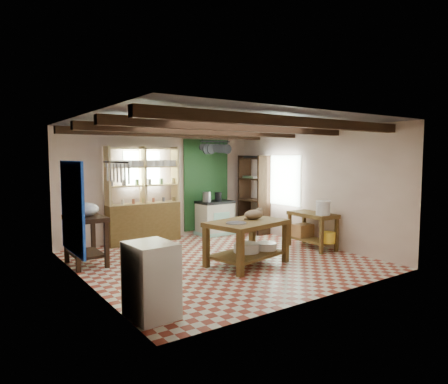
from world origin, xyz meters
TOP-DOWN VIEW (x-y plane):
  - floor at (0.00, 0.00)m, footprint 5.00×5.00m
  - ceiling at (0.00, 0.00)m, footprint 5.00×5.00m
  - wall_back at (0.00, 2.50)m, footprint 5.00×0.04m
  - wall_front at (0.00, -2.50)m, footprint 5.00×0.04m
  - wall_left at (-2.50, 0.00)m, footprint 0.04×5.00m
  - wall_right at (2.50, 0.00)m, footprint 0.04×5.00m
  - ceiling_beams at (0.00, 0.00)m, footprint 5.00×3.80m
  - blue_wall_patch at (-2.47, 0.90)m, footprint 0.04×1.40m
  - green_wall_patch at (1.25, 2.47)m, footprint 1.30×0.04m
  - window_back at (-0.50, 2.48)m, footprint 0.90×0.02m
  - window_right at (2.48, 1.00)m, footprint 0.02×1.30m
  - utensil_rail at (-2.44, -1.20)m, footprint 0.06×0.90m
  - pot_rack at (1.25, 2.05)m, footprint 0.86×0.12m
  - shelving_unit at (-0.55, 2.31)m, footprint 1.70×0.34m
  - tall_rack at (2.28, 1.80)m, footprint 0.40×0.86m
  - work_table at (0.22, -0.54)m, footprint 1.58×1.22m
  - stove at (1.31, 2.15)m, footprint 0.89×0.62m
  - prep_table at (-2.20, 1.10)m, footprint 0.62×0.89m
  - white_cabinet at (-2.22, -1.76)m, footprint 0.55×0.65m
  - right_counter at (2.18, -0.32)m, footprint 0.60×1.11m
  - cat at (0.46, -0.44)m, footprint 0.46×0.41m
  - steel_tray at (-0.11, -0.66)m, footprint 0.42×0.42m
  - basin_large at (0.26, -0.48)m, footprint 0.56×0.56m
  - basin_small at (0.68, -0.55)m, footprint 0.46×0.46m
  - kettle_left at (1.06, 2.14)m, footprint 0.22×0.22m
  - kettle_right at (1.41, 2.15)m, footprint 0.18×0.18m
  - enamel_bowl at (-2.20, 1.10)m, footprint 0.49×0.49m
  - white_bucket at (2.11, -0.66)m, footprint 0.31×0.31m
  - wicker_basket at (2.20, -0.02)m, footprint 0.42×0.34m
  - yellow_tub at (2.16, -0.77)m, footprint 0.32×0.32m

SIDE VIEW (x-z plane):
  - floor at x=0.00m, z-range -0.02..0.00m
  - basin_small at x=0.68m, z-range 0.21..0.35m
  - basin_large at x=0.26m, z-range 0.21..0.38m
  - yellow_tub at x=2.16m, z-range 0.20..0.42m
  - wicker_basket at x=2.20m, z-range 0.20..0.48m
  - right_counter at x=2.18m, z-range 0.00..0.77m
  - work_table at x=0.22m, z-range 0.00..0.81m
  - stove at x=1.31m, z-range 0.00..0.86m
  - prep_table at x=-2.20m, z-range 0.00..0.90m
  - white_cabinet at x=-2.22m, z-range 0.00..0.93m
  - steel_tray at x=-0.11m, z-range 0.81..0.83m
  - cat at x=0.46m, z-range 0.81..0.98m
  - white_bucket at x=2.11m, z-range 0.77..1.07m
  - kettle_right at x=1.41m, z-range 0.86..1.07m
  - kettle_left at x=1.06m, z-range 0.86..1.10m
  - tall_rack at x=2.28m, z-range 0.00..2.00m
  - enamel_bowl at x=-2.20m, z-range 0.90..1.14m
  - blue_wall_patch at x=-2.47m, z-range 0.30..1.90m
  - shelving_unit at x=-0.55m, z-range 0.00..2.20m
  - green_wall_patch at x=1.25m, z-range 0.10..2.40m
  - wall_back at x=0.00m, z-range 0.00..2.60m
  - wall_front at x=0.00m, z-range 0.00..2.60m
  - wall_left at x=-2.50m, z-range 0.00..2.60m
  - wall_right at x=2.50m, z-range 0.00..2.60m
  - window_right at x=2.48m, z-range 0.80..2.00m
  - window_back at x=-0.50m, z-range 1.30..2.10m
  - utensil_rail at x=-2.44m, z-range 1.64..1.92m
  - pot_rack at x=1.25m, z-range 2.00..2.36m
  - ceiling_beams at x=0.00m, z-range 2.40..2.56m
  - ceiling at x=0.00m, z-range 2.59..2.61m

